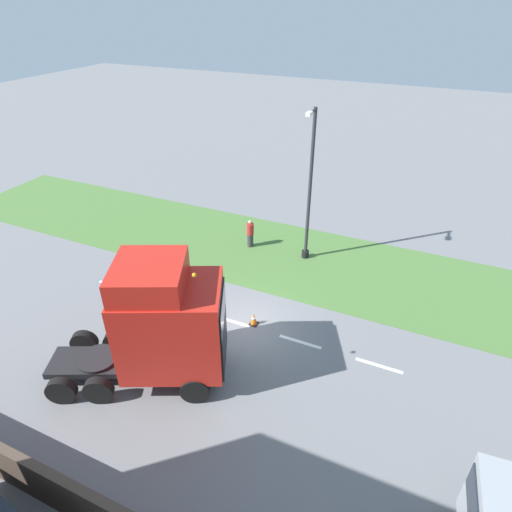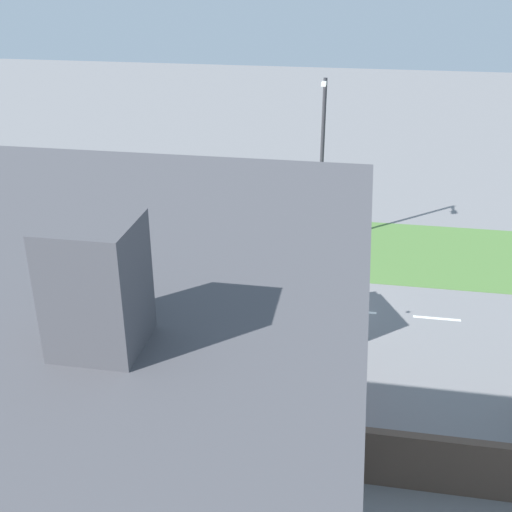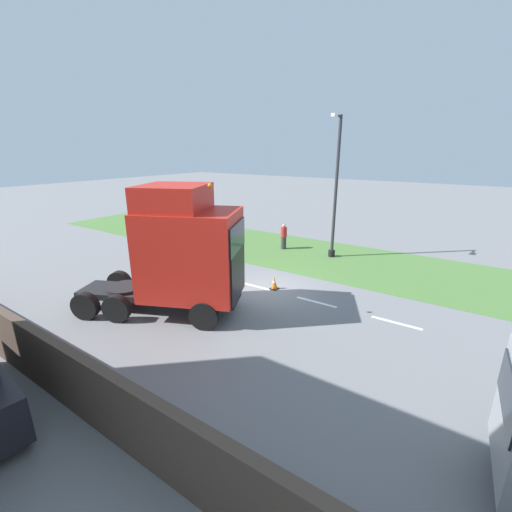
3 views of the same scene
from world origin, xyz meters
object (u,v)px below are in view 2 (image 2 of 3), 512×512
at_px(parked_car, 167,476).
at_px(traffic_cone_lead, 299,297).
at_px(pedestrian, 253,225).
at_px(lorry_cab, 240,292).
at_px(lamp_post, 321,173).

relative_size(parked_car, traffic_cone_lead, 8.53).
bearing_deg(pedestrian, traffic_cone_lead, 26.15).
xyz_separation_m(lorry_cab, traffic_cone_lead, (-3.87, 1.61, -2.18)).
distance_m(lamp_post, traffic_cone_lead, 6.90).
bearing_deg(lorry_cab, lamp_post, 144.54).
xyz_separation_m(parked_car, pedestrian, (-16.93, -0.86, -0.22)).
height_order(lorry_cab, pedestrian, lorry_cab).
xyz_separation_m(lorry_cab, parked_car, (7.10, -0.45, -1.45)).
relative_size(parked_car, lamp_post, 0.63).
bearing_deg(lamp_post, lorry_cab, -10.70).
xyz_separation_m(lorry_cab, lamp_post, (-9.93, 1.88, 1.12)).
xyz_separation_m(lorry_cab, pedestrian, (-9.83, -1.32, -1.67)).
height_order(lorry_cab, parked_car, lorry_cab).
bearing_deg(lorry_cab, parked_car, -28.40).
xyz_separation_m(pedestrian, traffic_cone_lead, (5.96, 2.93, -0.51)).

